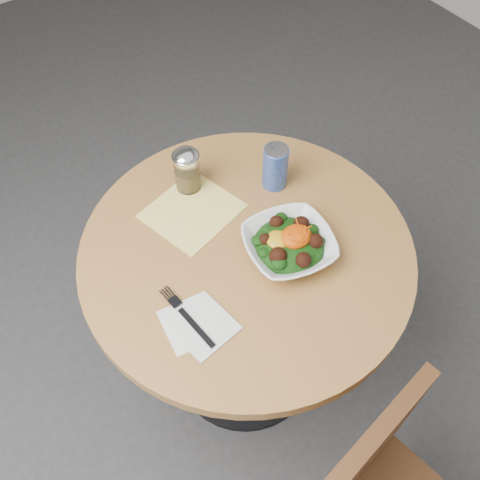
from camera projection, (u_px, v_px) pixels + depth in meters
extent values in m
plane|color=#2E2E31|center=(245.00, 363.00, 2.03)|extent=(6.00, 6.00, 0.00)
cylinder|color=black|center=(245.00, 361.00, 2.02)|extent=(0.52, 0.52, 0.03)
cylinder|color=black|center=(245.00, 318.00, 1.75)|extent=(0.10, 0.10, 0.71)
cylinder|color=#B48241|center=(247.00, 252.00, 1.44)|extent=(0.90, 0.90, 0.04)
cylinder|color=#4D2C15|center=(369.00, 462.00, 1.63)|extent=(0.04, 0.04, 0.38)
cube|color=#4D2C15|center=(359.00, 460.00, 1.22)|extent=(0.38, 0.10, 0.45)
cube|color=yellow|center=(192.00, 211.00, 1.50)|extent=(0.28, 0.27, 0.00)
cube|color=silver|center=(192.00, 323.00, 1.29)|extent=(0.15, 0.15, 0.00)
cube|color=silver|center=(204.00, 327.00, 1.28)|extent=(0.15, 0.15, 0.00)
imported|color=white|center=(289.00, 245.00, 1.40)|extent=(0.27, 0.27, 0.06)
ellipsoid|color=black|center=(289.00, 246.00, 1.40)|extent=(0.19, 0.19, 0.07)
ellipsoid|color=#C19013|center=(278.00, 239.00, 1.37)|extent=(0.06, 0.06, 0.02)
ellipsoid|color=#D55704|center=(296.00, 236.00, 1.37)|extent=(0.09, 0.07, 0.04)
cube|color=black|center=(196.00, 328.00, 1.28)|extent=(0.03, 0.13, 0.00)
cube|color=black|center=(171.00, 298.00, 1.33)|extent=(0.03, 0.07, 0.00)
cylinder|color=silver|center=(187.00, 173.00, 1.51)|extent=(0.07, 0.07, 0.11)
cylinder|color=#997947|center=(188.00, 179.00, 1.53)|extent=(0.06, 0.06, 0.06)
cylinder|color=silver|center=(185.00, 157.00, 1.46)|extent=(0.08, 0.08, 0.01)
ellipsoid|color=silver|center=(185.00, 155.00, 1.46)|extent=(0.07, 0.07, 0.03)
cylinder|color=navy|center=(275.00, 167.00, 1.51)|extent=(0.07, 0.07, 0.13)
cylinder|color=#B4B4BB|center=(277.00, 149.00, 1.46)|extent=(0.07, 0.07, 0.00)
cube|color=#B4B4BB|center=(275.00, 147.00, 1.46)|extent=(0.02, 0.02, 0.00)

